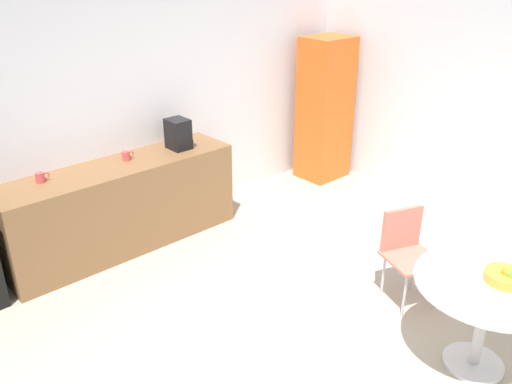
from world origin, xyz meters
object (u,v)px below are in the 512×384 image
Objects in this scene: chair_coral at (406,245)px; mug_red at (187,143)px; round_table at (487,300)px; mug_green at (40,177)px; locker_cabinet at (325,109)px; mug_white at (126,156)px; coffee_maker at (178,134)px; fruit_bowl at (505,277)px.

mug_red reaches higher than chair_coral.
round_table is 3.85m from mug_green.
mug_white is (-2.80, 0.16, 0.02)m from locker_cabinet.
mug_green is at bearing 129.76° from chair_coral.
round_table is at bearing -85.63° from mug_red.
coffee_maker is at bearing 177.41° from locker_cabinet.
locker_cabinet is 2.23× the size of chair_coral.
round_table is 8.01× the size of mug_white.
mug_green is at bearing 177.01° from locker_cabinet.
mug_red is (1.52, -0.14, 0.00)m from mug_green.
locker_cabinet reaches higher than mug_red.
locker_cabinet reaches higher than round_table.
mug_white and mug_green have the same top height.
mug_white is at bearing 170.81° from mug_red.
mug_white reaches higher than chair_coral.
mug_red is at bearing 178.53° from locker_cabinet.
mug_green is (-1.77, 3.40, 0.36)m from round_table.
coffee_maker is at bearing 95.59° from round_table.
round_table is 8.01× the size of mug_green.
locker_cabinet reaches higher than chair_coral.
mug_red is 0.40× the size of coffee_maker.
mug_red reaches higher than round_table.
coffee_maker is at bearing 105.08° from chair_coral.
fruit_bowl is (0.07, -0.06, 0.19)m from round_table.
mug_red reaches higher than fruit_bowl.
coffee_maker reaches higher than chair_coral.
fruit_bowl is 3.41m from coffee_maker.
mug_green is 1.00× the size of mug_red.
mug_white is at bearing 105.16° from round_table.
locker_cabinet is 2.22m from coffee_maker.
coffee_maker is (1.45, -0.09, 0.11)m from mug_green.
mug_white is at bearing 173.95° from coffee_maker.
chair_coral is at bearing -74.92° from coffee_maker.
locker_cabinet is at bearing 60.97° from fruit_bowl.
chair_coral is at bearing 69.16° from round_table.
mug_white is 0.60m from coffee_maker.
coffee_maker is (-0.66, 2.44, 0.54)m from chair_coral.
fruit_bowl is 3.58m from mug_white.
chair_coral is (0.33, 0.87, -0.07)m from round_table.
round_table is at bearing -62.49° from mug_green.
mug_green and mug_red have the same top height.
mug_white is at bearing -1.91° from mug_green.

